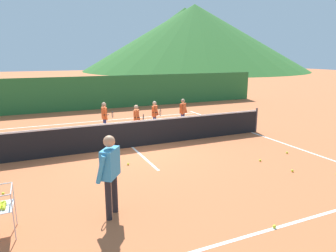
# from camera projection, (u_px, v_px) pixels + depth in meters

# --- Properties ---
(ground_plane) EXTENTS (120.00, 120.00, 0.00)m
(ground_plane) POSITION_uv_depth(u_px,v_px,m) (132.00, 147.00, 11.07)
(ground_plane) COLOR #BC6038
(line_baseline_near) EXTENTS (10.78, 0.08, 0.01)m
(line_baseline_near) POSITION_uv_depth(u_px,v_px,m) (236.00, 239.00, 5.52)
(line_baseline_near) COLOR white
(line_baseline_near) RESTS_ON ground
(line_baseline_far) EXTENTS (10.78, 0.08, 0.01)m
(line_baseline_far) POSITION_uv_depth(u_px,v_px,m) (102.00, 121.00, 15.54)
(line_baseline_far) COLOR white
(line_baseline_far) RESTS_ON ground
(line_sideline_east) EXTENTS (0.08, 11.26, 0.01)m
(line_sideline_east) POSITION_uv_depth(u_px,v_px,m) (251.00, 132.00, 13.21)
(line_sideline_east) COLOR white
(line_sideline_east) RESTS_ON ground
(line_service_center) EXTENTS (0.08, 5.07, 0.01)m
(line_service_center) POSITION_uv_depth(u_px,v_px,m) (132.00, 147.00, 11.07)
(line_service_center) COLOR white
(line_service_center) RESTS_ON ground
(tennis_net) EXTENTS (11.29, 0.08, 1.05)m
(tennis_net) POSITION_uv_depth(u_px,v_px,m) (132.00, 134.00, 10.96)
(tennis_net) COLOR #333338
(tennis_net) RESTS_ON ground
(instructor) EXTENTS (0.60, 0.83, 1.72)m
(instructor) POSITION_uv_depth(u_px,v_px,m) (110.00, 168.00, 6.14)
(instructor) COLOR black
(instructor) RESTS_ON ground
(student_0) EXTENTS (0.41, 0.67, 1.36)m
(student_0) POSITION_uv_depth(u_px,v_px,m) (105.00, 115.00, 12.72)
(student_0) COLOR navy
(student_0) RESTS_ON ground
(student_1) EXTENTS (0.41, 0.71, 1.32)m
(student_1) POSITION_uv_depth(u_px,v_px,m) (137.00, 118.00, 12.34)
(student_1) COLOR silver
(student_1) RESTS_ON ground
(student_2) EXTENTS (0.44, 0.71, 1.29)m
(student_2) POSITION_uv_depth(u_px,v_px,m) (155.00, 113.00, 13.46)
(student_2) COLOR navy
(student_2) RESTS_ON ground
(student_3) EXTENTS (0.49, 0.46, 1.31)m
(student_3) POSITION_uv_depth(u_px,v_px,m) (183.00, 110.00, 14.03)
(student_3) COLOR navy
(student_3) RESTS_ON ground
(tennis_ball_0) EXTENTS (0.07, 0.07, 0.07)m
(tennis_ball_0) POSITION_uv_depth(u_px,v_px,m) (128.00, 164.00, 9.27)
(tennis_ball_0) COLOR yellow
(tennis_ball_0) RESTS_ON ground
(tennis_ball_1) EXTENTS (0.07, 0.07, 0.07)m
(tennis_ball_1) POSITION_uv_depth(u_px,v_px,m) (3.00, 194.00, 7.29)
(tennis_ball_1) COLOR yellow
(tennis_ball_1) RESTS_ON ground
(tennis_ball_3) EXTENTS (0.07, 0.07, 0.07)m
(tennis_ball_3) POSITION_uv_depth(u_px,v_px,m) (274.00, 227.00, 5.89)
(tennis_ball_3) COLOR yellow
(tennis_ball_3) RESTS_ON ground
(tennis_ball_4) EXTENTS (0.07, 0.07, 0.07)m
(tennis_ball_4) POSITION_uv_depth(u_px,v_px,m) (292.00, 171.00, 8.73)
(tennis_ball_4) COLOR yellow
(tennis_ball_4) RESTS_ON ground
(tennis_ball_5) EXTENTS (0.07, 0.07, 0.07)m
(tennis_ball_5) POSITION_uv_depth(u_px,v_px,m) (260.00, 160.00, 9.59)
(tennis_ball_5) COLOR yellow
(tennis_ball_5) RESTS_ON ground
(tennis_ball_6) EXTENTS (0.07, 0.07, 0.07)m
(tennis_ball_6) POSITION_uv_depth(u_px,v_px,m) (287.00, 153.00, 10.34)
(tennis_ball_6) COLOR yellow
(tennis_ball_6) RESTS_ON ground
(windscreen_fence) EXTENTS (23.71, 0.08, 2.03)m
(windscreen_fence) POSITION_uv_depth(u_px,v_px,m) (89.00, 93.00, 18.45)
(windscreen_fence) COLOR #286B33
(windscreen_fence) RESTS_ON ground
(hill_0) EXTENTS (47.94, 47.94, 13.83)m
(hill_0) POSITION_uv_depth(u_px,v_px,m) (194.00, 38.00, 66.13)
(hill_0) COLOR #2D6628
(hill_0) RESTS_ON ground
(hill_1) EXTENTS (39.59, 39.59, 13.81)m
(hill_1) POSITION_uv_depth(u_px,v_px,m) (185.00, 39.00, 70.76)
(hill_1) COLOR #2D6628
(hill_1) RESTS_ON ground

